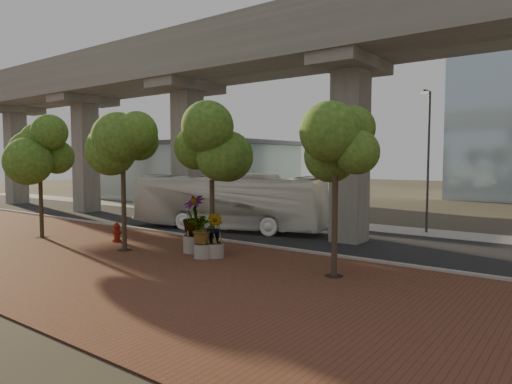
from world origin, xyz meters
The scene contains 18 objects.
ground centered at (0.00, 0.00, 0.00)m, with size 160.00×160.00×0.00m, color #322E24.
brick_plaza centered at (0.00, -8.00, 0.03)m, with size 70.00×13.00×0.06m, color brown.
asphalt_road centered at (0.00, 2.00, 0.02)m, with size 90.00×8.00×0.04m, color black.
curb_strip centered at (0.00, -2.00, 0.08)m, with size 70.00×0.25×0.16m, color #9E9A93.
far_sidewalk centered at (0.00, 7.50, 0.03)m, with size 90.00×3.00×0.06m, color #9E9A93.
transit_viaduct centered at (0.00, 2.00, 7.29)m, with size 72.00×5.60×12.40m.
station_pavilion centered at (-20.00, 16.00, 3.22)m, with size 23.00×13.00×6.30m.
transit_bus centered at (-1.86, 1.36, 1.74)m, with size 2.93×12.50×3.48m, color white.
fire_hydrant centered at (-3.75, -5.50, 0.55)m, with size 0.51×0.46×1.02m.
planter_front centered at (2.67, -5.72, 1.24)m, with size 1.77×1.77×1.95m.
planter_right centered at (1.50, -5.07, 1.67)m, with size 2.49×2.49×2.66m.
planter_left centered at (3.00, -5.32, 1.27)m, with size 1.81×1.81×1.99m.
street_tree_far_west centered at (-8.21, -7.18, 4.97)m, with size 4.14×4.14×6.81m.
street_tree_near_west centered at (-1.50, -6.72, 5.02)m, with size 3.72×3.72×6.68m.
street_tree_near_east centered at (2.50, -4.92, 4.72)m, with size 4.35×4.35×6.67m.
street_tree_far_east centered at (8.76, -5.14, 4.73)m, with size 3.34×3.34×6.22m.
streetlamp_west centered at (-8.00, 6.93, 4.60)m, with size 0.39×1.14×7.88m.
streetlamp_east centered at (8.43, 7.39, 4.86)m, with size 0.41×1.21×8.32m.
Camera 1 is at (16.38, -20.23, 4.35)m, focal length 32.00 mm.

